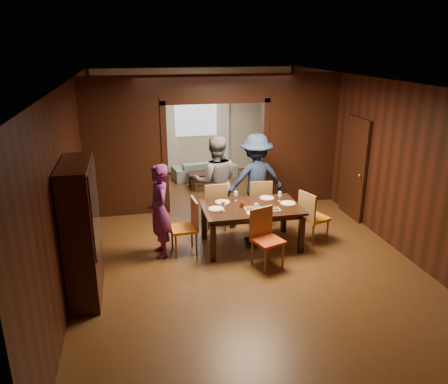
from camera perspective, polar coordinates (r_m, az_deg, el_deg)
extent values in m
plane|color=#593719|center=(8.39, 1.07, -5.80)|extent=(9.00, 9.00, 0.00)
cube|color=silver|center=(7.64, 1.21, 14.35)|extent=(5.50, 9.00, 0.02)
cube|color=black|center=(12.21, -3.75, 9.23)|extent=(5.50, 0.02, 2.90)
cube|color=black|center=(7.76, -19.08, 2.47)|extent=(0.02, 9.00, 2.90)
cube|color=black|center=(8.91, 18.68, 4.58)|extent=(0.02, 9.00, 2.90)
cube|color=black|center=(9.30, -12.84, 4.10)|extent=(1.65, 0.15, 2.40)
cube|color=black|center=(10.00, 9.84, 5.33)|extent=(1.65, 0.15, 2.40)
cube|color=black|center=(9.22, -1.15, 13.60)|extent=(5.50, 0.15, 0.50)
cube|color=beige|center=(12.18, -3.73, 9.21)|extent=(5.40, 0.04, 2.85)
imported|color=#60215C|center=(7.46, -8.43, -2.48)|extent=(0.47, 0.64, 1.63)
imported|color=slate|center=(8.58, -1.10, 1.33)|extent=(0.97, 0.80, 1.83)
imported|color=#1B2845|center=(8.78, 4.16, 1.70)|extent=(1.22, 0.76, 1.83)
imported|color=#8EB3BA|center=(11.87, -2.57, 3.02)|extent=(1.78, 0.89, 0.50)
imported|color=black|center=(7.82, 3.76, -1.42)|extent=(0.29, 0.29, 0.07)
cube|color=black|center=(7.90, 3.54, -4.44)|extent=(1.73, 1.08, 0.76)
cube|color=black|center=(11.07, -2.57, 1.56)|extent=(0.80, 0.50, 0.40)
cube|color=black|center=(6.47, -18.10, -4.92)|extent=(0.40, 1.20, 2.00)
cube|color=black|center=(9.40, 16.65, 2.98)|extent=(0.06, 0.90, 2.10)
cube|color=silver|center=(12.11, -3.73, 10.35)|extent=(1.20, 0.03, 1.30)
cube|color=white|center=(12.07, -7.22, 8.04)|extent=(0.35, 0.06, 2.40)
cube|color=white|center=(12.28, -0.16, 8.38)|extent=(0.35, 0.06, 2.40)
cylinder|color=white|center=(7.62, -1.02, -2.19)|extent=(0.27, 0.27, 0.01)
cylinder|color=silver|center=(7.93, -0.21, -1.30)|extent=(0.27, 0.27, 0.01)
cylinder|color=silver|center=(8.18, 5.62, -0.76)|extent=(0.27, 0.27, 0.01)
cylinder|color=white|center=(7.96, 8.35, -1.44)|extent=(0.27, 0.27, 0.01)
cylinder|color=white|center=(7.44, 4.00, -2.75)|extent=(0.27, 0.27, 0.01)
cube|color=gray|center=(7.64, 3.76, -2.08)|extent=(0.30, 0.20, 0.04)
cube|color=gray|center=(7.60, 6.24, -2.25)|extent=(0.30, 0.20, 0.04)
cylinder|color=white|center=(7.51, 4.24, -2.02)|extent=(0.07, 0.07, 0.14)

